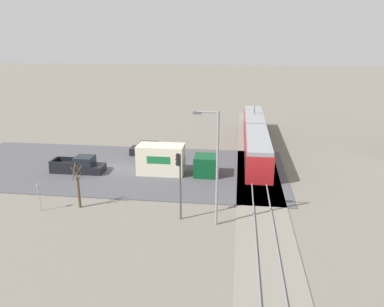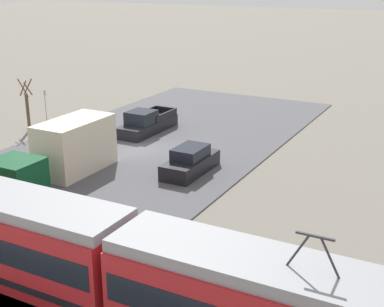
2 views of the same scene
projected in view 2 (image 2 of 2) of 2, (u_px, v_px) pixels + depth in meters
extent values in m
plane|color=slate|center=(143.00, 149.00, 36.54)|extent=(320.00, 320.00, 0.00)
cube|color=#4C4C51|center=(143.00, 149.00, 36.53)|extent=(16.42, 37.76, 0.08)
cube|color=gray|center=(312.00, 278.00, 15.07)|extent=(12.74, 2.55, 0.42)
cylinder|color=#2D2D33|center=(330.00, 258.00, 14.62)|extent=(0.66, 0.07, 1.15)
cylinder|color=#2D2D33|center=(298.00, 250.00, 15.03)|extent=(0.66, 0.07, 1.15)
cube|color=#2D2D33|center=(315.00, 236.00, 14.65)|extent=(1.10, 0.08, 0.06)
cube|color=#0C4723|center=(16.00, 179.00, 28.08)|extent=(2.53, 2.32, 2.14)
cube|color=beige|center=(75.00, 145.00, 31.92)|extent=(2.53, 4.93, 3.14)
cube|color=#196B38|center=(58.00, 137.00, 32.39)|extent=(0.02, 2.47, 0.79)
cube|color=black|center=(148.00, 126.00, 40.19)|extent=(2.01, 5.72, 0.85)
cube|color=black|center=(141.00, 117.00, 39.24)|extent=(1.85, 1.94, 0.92)
cube|color=black|center=(146.00, 113.00, 41.39)|extent=(0.12, 2.86, 0.49)
cube|color=black|center=(166.00, 115.00, 40.57)|extent=(0.12, 2.86, 0.49)
cube|color=black|center=(166.00, 110.00, 42.27)|extent=(1.85, 0.23, 0.49)
cube|color=red|center=(158.00, 113.00, 42.83)|extent=(0.14, 0.04, 0.18)
cube|color=black|center=(190.00, 165.00, 31.91)|extent=(1.83, 4.44, 0.92)
cube|color=black|center=(190.00, 152.00, 31.66)|extent=(1.57, 2.31, 0.68)
cylinder|color=brown|center=(28.00, 113.00, 40.49)|extent=(0.24, 0.24, 2.80)
cylinder|color=brown|center=(23.00, 88.00, 40.02)|extent=(0.09, 0.80, 1.08)
cylinder|color=brown|center=(23.00, 88.00, 39.66)|extent=(0.96, 0.09, 1.31)
cylinder|color=brown|center=(28.00, 89.00, 39.79)|extent=(0.09, 0.80, 1.08)
cylinder|color=brown|center=(28.00, 87.00, 40.08)|extent=(0.96, 0.09, 1.31)
cylinder|color=gray|center=(45.00, 105.00, 43.54)|extent=(0.06, 0.06, 2.46)
cube|color=white|center=(45.00, 93.00, 43.24)|extent=(0.32, 0.02, 0.44)
cube|color=red|center=(45.00, 93.00, 43.25)|extent=(0.31, 0.01, 0.10)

